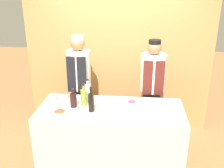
% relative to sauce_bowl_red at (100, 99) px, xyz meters
% --- Properties ---
extents(ground_plane, '(14.00, 14.00, 0.00)m').
position_rel_sauce_bowl_red_xyz_m(ground_plane, '(0.17, -0.23, -0.95)').
color(ground_plane, olive).
extents(cabinet_wall, '(3.11, 0.18, 2.40)m').
position_rel_sauce_bowl_red_xyz_m(cabinet_wall, '(0.17, 1.06, 0.25)').
color(cabinet_wall, '#B7844C').
rests_on(cabinet_wall, ground_plane).
extents(counter, '(1.89, 0.81, 0.92)m').
position_rel_sauce_bowl_red_xyz_m(counter, '(0.17, -0.23, -0.49)').
color(counter, beige).
rests_on(counter, ground_plane).
extents(sauce_bowl_red, '(0.12, 0.12, 0.05)m').
position_rel_sauce_bowl_red_xyz_m(sauce_bowl_red, '(0.00, 0.00, 0.00)').
color(sauce_bowl_red, silver).
rests_on(sauce_bowl_red, counter).
extents(sauce_bowl_yellow, '(0.12, 0.12, 0.04)m').
position_rel_sauce_bowl_red_xyz_m(sauce_bowl_yellow, '(0.12, -0.27, -0.00)').
color(sauce_bowl_yellow, silver).
rests_on(sauce_bowl_yellow, counter).
extents(sauce_bowl_brown, '(0.17, 0.17, 0.06)m').
position_rel_sauce_bowl_red_xyz_m(sauce_bowl_brown, '(-0.43, -0.47, 0.01)').
color(sauce_bowl_brown, silver).
rests_on(sauce_bowl_brown, counter).
extents(sauce_bowl_purple, '(0.14, 0.14, 0.05)m').
position_rel_sauce_bowl_red_xyz_m(sauce_bowl_purple, '(0.44, -0.08, 0.00)').
color(sauce_bowl_purple, silver).
rests_on(sauce_bowl_purple, counter).
extents(sauce_bowl_orange, '(0.16, 0.16, 0.06)m').
position_rel_sauce_bowl_red_xyz_m(sauce_bowl_orange, '(-0.39, -0.01, 0.01)').
color(sauce_bowl_orange, silver).
rests_on(sauce_bowl_orange, counter).
extents(cutting_board, '(0.29, 0.25, 0.02)m').
position_rel_sauce_bowl_red_xyz_m(cutting_board, '(0.78, -0.11, -0.02)').
color(cutting_board, white).
rests_on(cutting_board, counter).
extents(bottle_wine, '(0.09, 0.09, 0.26)m').
position_rel_sauce_bowl_red_xyz_m(bottle_wine, '(-0.32, -0.22, 0.07)').
color(bottle_wine, black).
rests_on(bottle_wine, counter).
extents(bottle_soy, '(0.07, 0.07, 0.33)m').
position_rel_sauce_bowl_red_xyz_m(bottle_soy, '(-0.07, -0.32, 0.10)').
color(bottle_soy, black).
rests_on(bottle_soy, counter).
extents(bottle_oil, '(0.08, 0.08, 0.30)m').
position_rel_sauce_bowl_red_xyz_m(bottle_oil, '(-0.19, -0.16, 0.09)').
color(bottle_oil, olive).
rests_on(bottle_oil, counter).
extents(bottle_clear, '(0.08, 0.08, 0.30)m').
position_rel_sauce_bowl_red_xyz_m(bottle_clear, '(-0.18, 0.04, 0.09)').
color(bottle_clear, silver).
rests_on(bottle_clear, counter).
extents(cup_steel, '(0.07, 0.07, 0.08)m').
position_rel_sauce_bowl_red_xyz_m(cup_steel, '(-0.65, -0.01, 0.01)').
color(cup_steel, '#B7B7BC').
rests_on(cup_steel, counter).
extents(chef_left, '(0.36, 0.36, 1.73)m').
position_rel_sauce_bowl_red_xyz_m(chef_left, '(-0.39, 0.49, -0.01)').
color(chef_left, '#28282D').
rests_on(chef_left, ground_plane).
extents(chef_right, '(0.38, 0.38, 1.69)m').
position_rel_sauce_bowl_red_xyz_m(chef_right, '(0.74, 0.49, -0.04)').
color(chef_right, '#28282D').
rests_on(chef_right, ground_plane).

